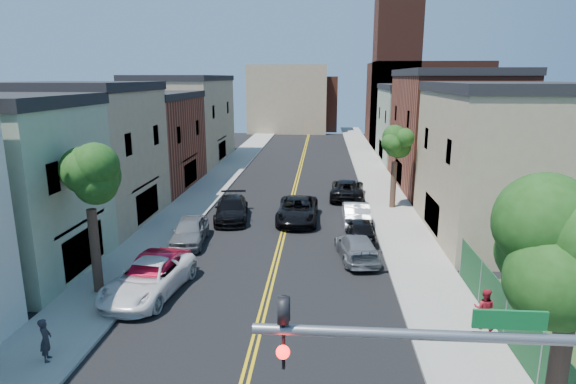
% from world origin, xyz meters
% --- Properties ---
extents(sidewalk_left, '(3.20, 100.00, 0.15)m').
position_xyz_m(sidewalk_left, '(-7.90, 40.00, 0.07)').
color(sidewalk_left, gray).
rests_on(sidewalk_left, ground).
extents(sidewalk_right, '(3.20, 100.00, 0.15)m').
position_xyz_m(sidewalk_right, '(7.90, 40.00, 0.07)').
color(sidewalk_right, gray).
rests_on(sidewalk_right, ground).
extents(curb_left, '(0.30, 100.00, 0.15)m').
position_xyz_m(curb_left, '(-6.15, 40.00, 0.07)').
color(curb_left, gray).
rests_on(curb_left, ground).
extents(curb_right, '(0.30, 100.00, 0.15)m').
position_xyz_m(curb_right, '(6.15, 40.00, 0.07)').
color(curb_right, gray).
rests_on(curb_right, ground).
extents(bldg_left_tan_near, '(9.00, 10.00, 9.00)m').
position_xyz_m(bldg_left_tan_near, '(-14.00, 25.00, 4.50)').
color(bldg_left_tan_near, '#998466').
rests_on(bldg_left_tan_near, ground).
extents(bldg_left_brick, '(9.00, 12.00, 8.00)m').
position_xyz_m(bldg_left_brick, '(-14.00, 36.00, 4.00)').
color(bldg_left_brick, brown).
rests_on(bldg_left_brick, ground).
extents(bldg_left_tan_far, '(9.00, 16.00, 9.50)m').
position_xyz_m(bldg_left_tan_far, '(-14.00, 50.00, 4.75)').
color(bldg_left_tan_far, '#998466').
rests_on(bldg_left_tan_far, ground).
extents(bldg_right_tan, '(9.00, 12.00, 9.00)m').
position_xyz_m(bldg_right_tan, '(14.00, 24.00, 4.50)').
color(bldg_right_tan, '#998466').
rests_on(bldg_right_tan, ground).
extents(bldg_right_brick, '(9.00, 14.00, 10.00)m').
position_xyz_m(bldg_right_brick, '(14.00, 38.00, 5.00)').
color(bldg_right_brick, brown).
rests_on(bldg_right_brick, ground).
extents(bldg_right_palegrn, '(9.00, 12.00, 8.50)m').
position_xyz_m(bldg_right_palegrn, '(14.00, 52.00, 4.25)').
color(bldg_right_palegrn, gray).
rests_on(bldg_right_palegrn, ground).
extents(church, '(16.20, 14.20, 22.60)m').
position_xyz_m(church, '(16.33, 67.07, 7.24)').
color(church, '#4C2319').
rests_on(church, ground).
extents(backdrop_left, '(14.00, 8.00, 12.00)m').
position_xyz_m(backdrop_left, '(-4.00, 82.00, 6.00)').
color(backdrop_left, '#998466').
rests_on(backdrop_left, ground).
extents(backdrop_center, '(10.00, 8.00, 10.00)m').
position_xyz_m(backdrop_center, '(0.00, 86.00, 5.00)').
color(backdrop_center, brown).
rests_on(backdrop_center, ground).
extents(fence_right, '(0.04, 15.00, 1.90)m').
position_xyz_m(fence_right, '(9.50, 9.50, 1.10)').
color(fence_right, '#143F1E').
rests_on(fence_right, sidewalk_right).
extents(tree_left_mid, '(5.20, 5.20, 9.29)m').
position_xyz_m(tree_left_mid, '(-7.88, 14.01, 6.58)').
color(tree_left_mid, '#3E281F').
rests_on(tree_left_mid, sidewalk_left).
extents(tree_right_far, '(4.40, 4.40, 8.03)m').
position_xyz_m(tree_right_far, '(7.92, 30.01, 5.76)').
color(tree_right_far, '#3E281F').
rests_on(tree_right_far, sidewalk_right).
extents(red_sedan, '(2.25, 5.02, 1.60)m').
position_xyz_m(red_sedan, '(-5.45, 14.81, 0.80)').
color(red_sedan, red).
rests_on(red_sedan, ground).
extents(white_pickup, '(3.46, 6.17, 1.63)m').
position_xyz_m(white_pickup, '(-5.50, 14.05, 0.81)').
color(white_pickup, white).
rests_on(white_pickup, ground).
extents(grey_car_left, '(2.29, 4.86, 1.61)m').
position_xyz_m(grey_car_left, '(-5.50, 21.09, 0.80)').
color(grey_car_left, slate).
rests_on(grey_car_left, ground).
extents(black_car_left, '(2.91, 5.73, 1.59)m').
position_xyz_m(black_car_left, '(-3.91, 26.23, 0.80)').
color(black_car_left, black).
rests_on(black_car_left, ground).
extents(grey_car_right, '(2.59, 5.04, 1.40)m').
position_xyz_m(grey_car_right, '(4.45, 19.26, 0.70)').
color(grey_car_right, slate).
rests_on(grey_car_right, ground).
extents(black_car_right, '(1.72, 4.17, 1.41)m').
position_xyz_m(black_car_right, '(4.91, 22.53, 0.71)').
color(black_car_right, black).
rests_on(black_car_right, ground).
extents(silver_car_right, '(1.74, 4.86, 1.60)m').
position_xyz_m(silver_car_right, '(4.82, 25.84, 0.80)').
color(silver_car_right, '#B8BAC0').
rests_on(silver_car_right, ground).
extents(dark_car_right_far, '(3.08, 5.97, 1.61)m').
position_xyz_m(dark_car_right_far, '(4.58, 33.10, 0.80)').
color(dark_car_right_far, black).
rests_on(dark_car_right_far, ground).
extents(black_suv_lane, '(2.78, 5.99, 1.66)m').
position_xyz_m(black_suv_lane, '(0.79, 26.22, 0.83)').
color(black_suv_lane, black).
rests_on(black_suv_lane, ground).
extents(pedestrian_left, '(0.56, 0.68, 1.59)m').
position_xyz_m(pedestrian_left, '(-7.12, 8.37, 0.94)').
color(pedestrian_left, '#232229').
rests_on(pedestrian_left, sidewalk_left).
extents(pedestrian_right, '(0.99, 0.89, 1.67)m').
position_xyz_m(pedestrian_right, '(8.96, 11.78, 0.99)').
color(pedestrian_right, '#AB1A2B').
rests_on(pedestrian_right, sidewalk_right).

